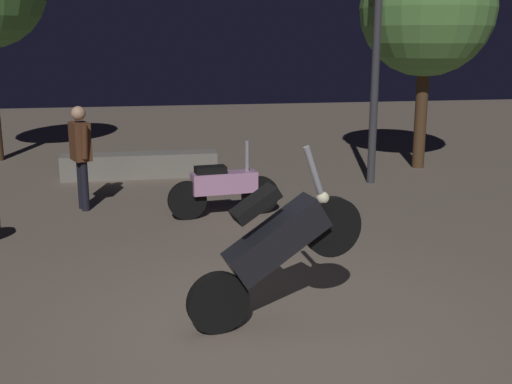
{
  "coord_description": "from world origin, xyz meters",
  "views": [
    {
      "loc": [
        -1.04,
        -5.12,
        2.54
      ],
      "look_at": [
        0.12,
        1.14,
        1.0
      ],
      "focal_mm": 44.54,
      "sensor_mm": 36.0,
      "label": 1
    }
  ],
  "objects_px": {
    "motorcycle_pink_parked_left": "(224,187)",
    "streetlamp_near": "(378,7)",
    "person_rider_beside": "(81,149)",
    "motorcycle_black_foreground": "(276,246)"
  },
  "relations": [
    {
      "from": "motorcycle_pink_parked_left",
      "to": "streetlamp_near",
      "type": "height_order",
      "value": "streetlamp_near"
    },
    {
      "from": "motorcycle_pink_parked_left",
      "to": "person_rider_beside",
      "type": "xyz_separation_m",
      "value": [
        -2.05,
        0.77,
        0.49
      ]
    },
    {
      "from": "motorcycle_pink_parked_left",
      "to": "streetlamp_near",
      "type": "bearing_deg",
      "value": 24.1
    },
    {
      "from": "person_rider_beside",
      "to": "motorcycle_black_foreground",
      "type": "bearing_deg",
      "value": -86.38
    },
    {
      "from": "motorcycle_black_foreground",
      "to": "motorcycle_pink_parked_left",
      "type": "xyz_separation_m",
      "value": [
        0.02,
        3.67,
        -0.31
      ]
    },
    {
      "from": "motorcycle_black_foreground",
      "to": "streetlamp_near",
      "type": "distance_m",
      "value": 6.58
    },
    {
      "from": "motorcycle_black_foreground",
      "to": "motorcycle_pink_parked_left",
      "type": "distance_m",
      "value": 3.68
    },
    {
      "from": "motorcycle_black_foreground",
      "to": "person_rider_beside",
      "type": "xyz_separation_m",
      "value": [
        -2.03,
        4.44,
        0.19
      ]
    },
    {
      "from": "motorcycle_pink_parked_left",
      "to": "person_rider_beside",
      "type": "bearing_deg",
      "value": 152.59
    },
    {
      "from": "person_rider_beside",
      "to": "streetlamp_near",
      "type": "relative_size",
      "value": 0.33
    }
  ]
}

